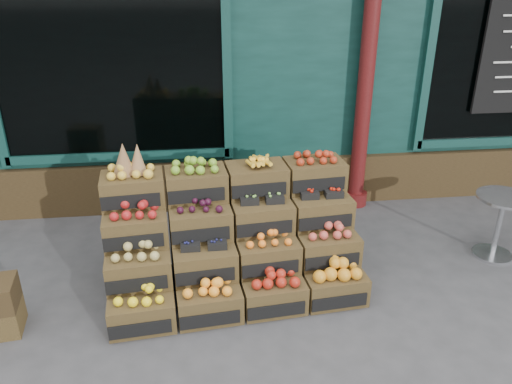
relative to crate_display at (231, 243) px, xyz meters
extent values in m
plane|color=#3C3C3E|center=(0.44, -0.55, -0.42)|extent=(60.00, 60.00, 0.00)
cube|color=#0F352F|center=(0.44, 1.70, 1.08)|extent=(12.00, 0.12, 3.00)
cube|color=#352715|center=(0.44, 1.63, -0.12)|extent=(12.00, 0.18, 0.60)
cube|color=black|center=(-1.16, 1.63, 1.33)|extent=(2.40, 0.06, 2.00)
cylinder|color=#4C1111|center=(1.64, 1.50, 1.18)|extent=(0.18, 0.18, 3.20)
cube|color=#46361B|center=(-0.78, -0.52, -0.29)|extent=(0.57, 0.42, 0.27)
cube|color=black|center=(-0.76, -0.72, -0.32)|extent=(0.49, 0.06, 0.12)
cube|color=yellow|center=(-0.78, -0.52, -0.11)|extent=(0.45, 0.32, 0.09)
cube|color=#46361B|center=(-0.23, -0.47, -0.29)|extent=(0.57, 0.42, 0.27)
cube|color=black|center=(-0.21, -0.66, -0.32)|extent=(0.49, 0.06, 0.12)
cube|color=orange|center=(-0.23, -0.47, -0.11)|extent=(0.45, 0.32, 0.09)
cube|color=#46361B|center=(0.33, -0.41, -0.29)|extent=(0.57, 0.42, 0.27)
cube|color=black|center=(0.34, -0.61, -0.32)|extent=(0.49, 0.06, 0.12)
cube|color=#A42113|center=(0.33, -0.41, -0.11)|extent=(0.45, 0.32, 0.10)
cube|color=#46361B|center=(0.88, -0.36, -0.29)|extent=(0.57, 0.42, 0.27)
cube|color=black|center=(0.90, -0.56, -0.32)|extent=(0.49, 0.06, 0.12)
cube|color=orange|center=(0.88, -0.36, -0.10)|extent=(0.45, 0.32, 0.12)
cube|color=#46361B|center=(-0.80, -0.29, -0.02)|extent=(0.57, 0.42, 0.27)
cube|color=black|center=(-0.78, -0.49, -0.05)|extent=(0.49, 0.06, 0.12)
cube|color=tan|center=(-0.80, -0.29, 0.15)|extent=(0.45, 0.32, 0.09)
cube|color=#46361B|center=(-0.25, -0.24, -0.02)|extent=(0.57, 0.42, 0.27)
cube|color=black|center=(-0.23, -0.44, -0.05)|extent=(0.49, 0.06, 0.12)
cube|color=#18194A|center=(-0.25, -0.24, 0.12)|extent=(0.45, 0.32, 0.03)
cube|color=#46361B|center=(0.30, -0.19, -0.02)|extent=(0.57, 0.42, 0.27)
cube|color=black|center=(0.32, -0.39, -0.05)|extent=(0.49, 0.06, 0.12)
cube|color=orange|center=(0.30, -0.19, 0.15)|extent=(0.45, 0.32, 0.07)
cube|color=#46361B|center=(0.86, -0.14, -0.02)|extent=(0.57, 0.42, 0.27)
cube|color=black|center=(0.87, -0.33, -0.05)|extent=(0.49, 0.06, 0.12)
cube|color=#BF473B|center=(0.86, -0.14, 0.15)|extent=(0.45, 0.32, 0.09)
cube|color=#46361B|center=(-0.82, -0.07, 0.24)|extent=(0.57, 0.42, 0.27)
cube|color=black|center=(-0.80, -0.27, 0.22)|extent=(0.49, 0.06, 0.12)
cube|color=maroon|center=(-0.82, -0.07, 0.42)|extent=(0.45, 0.32, 0.09)
cube|color=#46361B|center=(-0.27, -0.02, 0.24)|extent=(0.57, 0.42, 0.27)
cube|color=black|center=(-0.25, -0.21, 0.22)|extent=(0.49, 0.06, 0.12)
cube|color=black|center=(-0.27, -0.02, 0.41)|extent=(0.45, 0.32, 0.07)
cube|color=#46361B|center=(0.28, 0.03, 0.24)|extent=(0.57, 0.42, 0.27)
cube|color=black|center=(0.30, -0.16, 0.22)|extent=(0.49, 0.06, 0.12)
cube|color=#6FA743|center=(0.28, 0.03, 0.39)|extent=(0.45, 0.32, 0.03)
cube|color=#46361B|center=(0.83, 0.09, 0.24)|extent=(0.57, 0.42, 0.27)
cube|color=black|center=(0.85, -0.11, 0.22)|extent=(0.49, 0.06, 0.12)
cube|color=#B01909|center=(0.83, 0.09, 0.39)|extent=(0.45, 0.32, 0.04)
cube|color=#46361B|center=(-0.84, 0.16, 0.51)|extent=(0.57, 0.42, 0.27)
cube|color=black|center=(-0.82, -0.04, 0.48)|extent=(0.49, 0.06, 0.12)
cube|color=gold|center=(-0.84, 0.16, 0.69)|extent=(0.45, 0.32, 0.09)
cube|color=#46361B|center=(-0.29, 0.21, 0.51)|extent=(0.57, 0.42, 0.27)
cube|color=black|center=(-0.27, 0.01, 0.48)|extent=(0.49, 0.06, 0.12)
cube|color=#6FA428|center=(-0.29, 0.21, 0.69)|extent=(0.45, 0.32, 0.09)
cube|color=#46361B|center=(0.26, 0.26, 0.51)|extent=(0.57, 0.42, 0.27)
cube|color=black|center=(0.28, 0.06, 0.48)|extent=(0.49, 0.06, 0.12)
cube|color=yellow|center=(0.26, 0.26, 0.68)|extent=(0.45, 0.32, 0.08)
cube|color=#46361B|center=(0.81, 0.31, 0.51)|extent=(0.57, 0.42, 0.27)
cube|color=black|center=(0.83, 0.12, 0.48)|extent=(0.49, 0.06, 0.12)
cube|color=#A22C15|center=(0.81, 0.31, 0.68)|extent=(0.45, 0.32, 0.08)
cube|color=#352715|center=(0.03, -0.22, -0.29)|extent=(2.22, 0.57, 0.27)
cube|color=#352715|center=(0.01, 0.01, -0.16)|extent=(2.22, 0.57, 0.53)
cube|color=#352715|center=(-0.01, 0.23, -0.02)|extent=(2.22, 0.57, 0.80)
cone|color=olive|center=(-0.89, 0.16, 0.80)|extent=(0.18, 0.18, 0.31)
cone|color=olive|center=(-0.78, 0.20, 0.78)|extent=(0.16, 0.16, 0.27)
cylinder|color=#B6BABE|center=(2.69, 0.16, -0.41)|extent=(0.39, 0.39, 0.03)
cylinder|color=#B6BABE|center=(2.69, 0.16, -0.10)|extent=(0.05, 0.05, 0.64)
cylinder|color=#B6BABE|center=(2.69, 0.16, 0.23)|extent=(0.53, 0.53, 0.03)
imported|color=#185420|center=(-1.13, 2.20, 0.51)|extent=(0.74, 0.55, 1.86)
camera|label=1|loc=(-0.24, -3.91, 2.31)|focal=35.00mm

